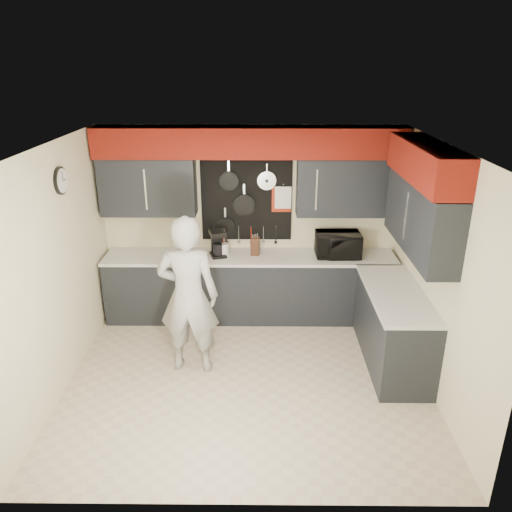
{
  "coord_description": "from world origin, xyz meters",
  "views": [
    {
      "loc": [
        0.14,
        -4.77,
        3.39
      ],
      "look_at": [
        0.09,
        0.5,
        1.29
      ],
      "focal_mm": 35.0,
      "sensor_mm": 36.0,
      "label": 1
    }
  ],
  "objects_px": {
    "microwave": "(338,245)",
    "knife_block": "(255,246)",
    "utensil_crock": "(224,249)",
    "person": "(188,296)",
    "coffee_maker": "(218,242)"
  },
  "relations": [
    {
      "from": "coffee_maker",
      "to": "microwave",
      "type": "bearing_deg",
      "value": -16.57
    },
    {
      "from": "utensil_crock",
      "to": "person",
      "type": "relative_size",
      "value": 0.09
    },
    {
      "from": "utensil_crock",
      "to": "knife_block",
      "type": "bearing_deg",
      "value": 3.34
    },
    {
      "from": "microwave",
      "to": "knife_block",
      "type": "distance_m",
      "value": 1.1
    },
    {
      "from": "coffee_maker",
      "to": "person",
      "type": "distance_m",
      "value": 1.29
    },
    {
      "from": "knife_block",
      "to": "coffee_maker",
      "type": "relative_size",
      "value": 0.67
    },
    {
      "from": "coffee_maker",
      "to": "utensil_crock",
      "type": "bearing_deg",
      "value": -14.29
    },
    {
      "from": "utensil_crock",
      "to": "person",
      "type": "bearing_deg",
      "value": -103.83
    },
    {
      "from": "microwave",
      "to": "coffee_maker",
      "type": "bearing_deg",
      "value": 178.27
    },
    {
      "from": "utensil_crock",
      "to": "coffee_maker",
      "type": "xyz_separation_m",
      "value": [
        -0.08,
        -0.0,
        0.1
      ]
    },
    {
      "from": "microwave",
      "to": "utensil_crock",
      "type": "bearing_deg",
      "value": 178.16
    },
    {
      "from": "knife_block",
      "to": "utensil_crock",
      "type": "relative_size",
      "value": 1.43
    },
    {
      "from": "microwave",
      "to": "person",
      "type": "xyz_separation_m",
      "value": [
        -1.83,
        -1.25,
        -0.15
      ]
    },
    {
      "from": "person",
      "to": "utensil_crock",
      "type": "bearing_deg",
      "value": -99.81
    },
    {
      "from": "knife_block",
      "to": "person",
      "type": "height_order",
      "value": "person"
    }
  ]
}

